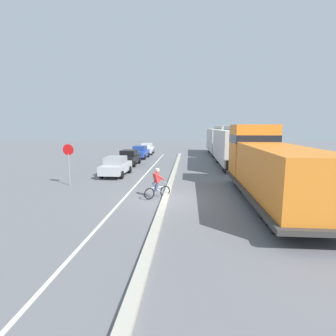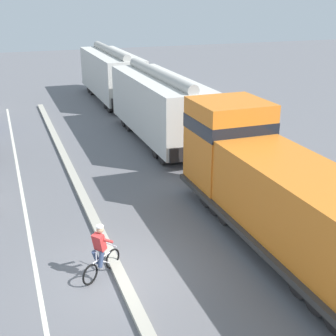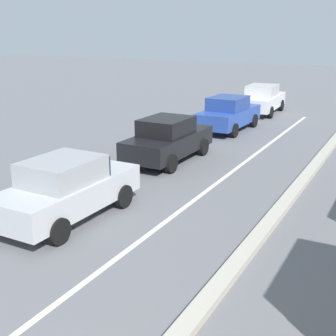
{
  "view_description": "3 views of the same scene",
  "coord_description": "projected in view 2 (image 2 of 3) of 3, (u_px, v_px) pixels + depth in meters",
  "views": [
    {
      "loc": [
        1.26,
        -14.37,
        4.08
      ],
      "look_at": [
        -0.02,
        1.94,
        1.47
      ],
      "focal_mm": 28.0,
      "sensor_mm": 36.0,
      "label": 1
    },
    {
      "loc": [
        -2.79,
        -12.1,
        8.21
      ],
      "look_at": [
        2.94,
        3.64,
        1.86
      ],
      "focal_mm": 50.0,
      "sensor_mm": 36.0,
      "label": 2
    },
    {
      "loc": [
        2.78,
        -1.96,
        4.76
      ],
      "look_at": [
        -3.14,
        9.26,
        0.91
      ],
      "focal_mm": 50.0,
      "sensor_mm": 36.0,
      "label": 3
    }
  ],
  "objects": [
    {
      "name": "median_curb",
      "position": [
        83.0,
        197.0,
        19.68
      ],
      "size": [
        0.36,
        36.0,
        0.16
      ],
      "primitive_type": "cube",
      "color": "#B2AD9E",
      "rests_on": "ground"
    },
    {
      "name": "locomotive",
      "position": [
        275.0,
        191.0,
        16.01
      ],
      "size": [
        3.1,
        11.61,
        4.2
      ],
      "color": "orange",
      "rests_on": "ground"
    },
    {
      "name": "hopper_car_lead",
      "position": [
        159.0,
        106.0,
        26.59
      ],
      "size": [
        2.9,
        10.6,
        4.18
      ],
      "color": "silver",
      "rests_on": "ground"
    },
    {
      "name": "hopper_car_middle",
      "position": [
        111.0,
        74.0,
        36.78
      ],
      "size": [
        2.9,
        10.6,
        4.18
      ],
      "color": "beige",
      "rests_on": "ground"
    },
    {
      "name": "lane_stripe",
      "position": [
        25.0,
        207.0,
        18.94
      ],
      "size": [
        0.14,
        36.0,
        0.01
      ],
      "primitive_type": "cube",
      "color": "silver",
      "rests_on": "ground"
    },
    {
      "name": "cyclist",
      "position": [
        101.0,
        253.0,
        14.1
      ],
      "size": [
        1.4,
        1.08,
        1.71
      ],
      "color": "black",
      "rests_on": "ground"
    },
    {
      "name": "ground_plane",
      "position": [
        119.0,
        275.0,
        14.43
      ],
      "size": [
        120.0,
        120.0,
        0.0
      ],
      "primitive_type": "plane",
      "color": "slate"
    }
  ]
}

